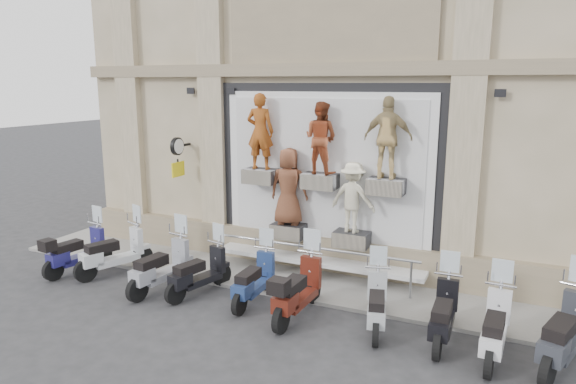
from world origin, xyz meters
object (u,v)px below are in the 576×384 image
at_px(guard_rail, 310,265).
at_px(scooter_a, 77,242).
at_px(scooter_g, 377,293).
at_px(scooter_d, 199,262).
at_px(scooter_f, 298,278).
at_px(scooter_c, 161,256).
at_px(scooter_h, 444,302).
at_px(scooter_i, 496,315).
at_px(scooter_j, 567,319).
at_px(scooter_b, 113,242).
at_px(scooter_e, 254,269).
at_px(clock_sign_bracket, 178,152).

distance_m(guard_rail, scooter_a, 5.69).
bearing_deg(scooter_g, guard_rail, 128.29).
relative_size(guard_rail, scooter_g, 2.84).
height_order(scooter_a, scooter_d, scooter_a).
height_order(guard_rail, scooter_f, scooter_f).
xyz_separation_m(scooter_a, scooter_g, (7.42, 0.10, -0.04)).
bearing_deg(scooter_f, scooter_d, 178.92).
bearing_deg(scooter_d, scooter_c, -155.02).
distance_m(guard_rail, scooter_h, 3.51).
height_order(scooter_i, scooter_j, scooter_j).
bearing_deg(scooter_i, scooter_c, -177.64).
bearing_deg(scooter_g, scooter_b, 164.48).
xyz_separation_m(scooter_d, scooter_h, (5.14, 0.05, 0.02)).
bearing_deg(scooter_f, scooter_a, -178.62).
distance_m(scooter_f, scooter_j, 4.64).
relative_size(scooter_f, scooter_h, 1.08).
distance_m(scooter_a, scooter_e, 4.78).
xyz_separation_m(scooter_h, scooter_i, (0.87, -0.21, 0.02)).
xyz_separation_m(scooter_d, scooter_e, (1.29, 0.13, -0.01)).
bearing_deg(scooter_a, scooter_j, 8.70).
bearing_deg(scooter_g, scooter_e, 163.45).
height_order(guard_rail, scooter_e, scooter_e).
height_order(scooter_a, scooter_b, scooter_b).
distance_m(scooter_a, scooter_g, 7.42).
relative_size(clock_sign_bracket, scooter_g, 0.57).
height_order(clock_sign_bracket, scooter_b, clock_sign_bracket).
distance_m(clock_sign_bracket, scooter_i, 8.47).
xyz_separation_m(scooter_b, scooter_h, (7.70, -0.12, -0.05)).
relative_size(scooter_b, scooter_h, 1.07).
bearing_deg(scooter_e, scooter_i, -4.51).
bearing_deg(scooter_c, scooter_a, -174.31).
relative_size(scooter_a, scooter_e, 1.04).
height_order(scooter_d, scooter_f, scooter_f).
height_order(scooter_b, scooter_d, scooter_b).
bearing_deg(scooter_g, scooter_h, -12.81).
bearing_deg(scooter_b, scooter_f, 17.63).
relative_size(scooter_c, scooter_e, 1.10).
distance_m(scooter_d, scooter_f, 2.41).
xyz_separation_m(scooter_c, scooter_g, (4.82, 0.18, -0.08)).
height_order(scooter_g, scooter_h, scooter_h).
bearing_deg(scooter_i, guard_rail, 159.63).
xyz_separation_m(clock_sign_bracket, scooter_d, (1.93, -2.00, -2.06)).
distance_m(clock_sign_bracket, scooter_b, 2.78).
distance_m(scooter_f, scooter_h, 2.74).
bearing_deg(scooter_f, scooter_j, 3.03).
xyz_separation_m(scooter_d, scooter_j, (7.05, -0.03, 0.12)).
relative_size(scooter_c, scooter_d, 1.09).
height_order(scooter_c, scooter_h, scooter_c).
bearing_deg(scooter_d, scooter_e, 20.42).
height_order(scooter_e, scooter_f, scooter_f).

